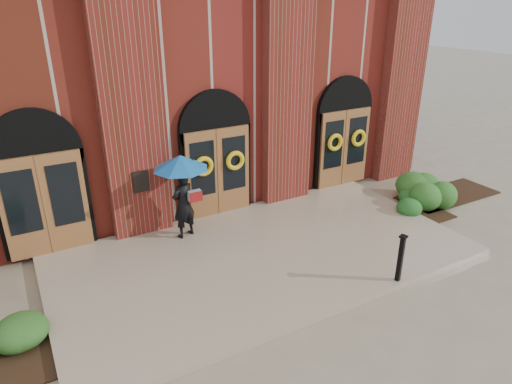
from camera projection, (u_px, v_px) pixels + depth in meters
ground at (267, 260)px, 11.17m from camera, size 90.00×90.00×0.00m
landing at (264, 254)px, 11.27m from camera, size 10.00×5.30×0.15m
church_building at (147, 68)px, 16.82m from camera, size 16.20×12.53×7.00m
man_with_umbrella at (182, 181)px, 11.39m from camera, size 1.76×1.76×2.23m
metal_post at (401, 257)px, 9.89m from camera, size 0.19×0.19×1.12m
hedge_wall_right at (449, 184)px, 14.61m from camera, size 3.07×1.23×0.79m
hedge_front_left at (3, 355)px, 7.85m from camera, size 1.52×1.30×0.54m
hedge_front_right at (420, 206)px, 13.42m from camera, size 1.46×1.25×0.52m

